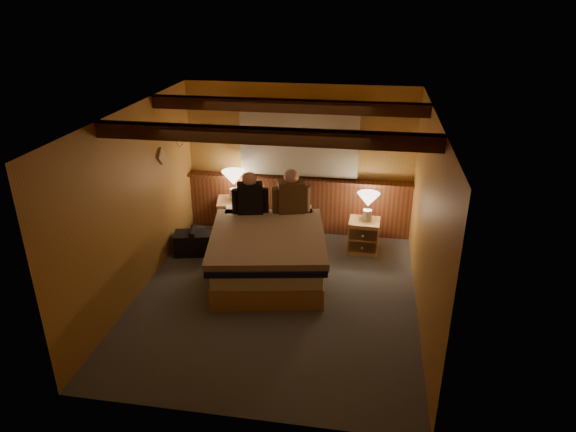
% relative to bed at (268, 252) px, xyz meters
% --- Properties ---
extents(floor, '(4.20, 4.20, 0.00)m').
position_rel_bed_xyz_m(floor, '(0.21, -0.57, -0.35)').
color(floor, '#4C4F5A').
rests_on(floor, ground).
extents(ceiling, '(4.20, 4.20, 0.00)m').
position_rel_bed_xyz_m(ceiling, '(0.21, -0.57, 2.05)').
color(ceiling, tan).
rests_on(ceiling, wall_back).
extents(wall_back, '(3.60, 0.00, 3.60)m').
position_rel_bed_xyz_m(wall_back, '(0.21, 1.53, 0.85)').
color(wall_back, '#C08E45').
rests_on(wall_back, floor).
extents(wall_left, '(0.00, 4.20, 4.20)m').
position_rel_bed_xyz_m(wall_left, '(-1.59, -0.57, 0.85)').
color(wall_left, '#C08E45').
rests_on(wall_left, floor).
extents(wall_right, '(0.00, 4.20, 4.20)m').
position_rel_bed_xyz_m(wall_right, '(2.01, -0.57, 0.85)').
color(wall_right, '#C08E45').
rests_on(wall_right, floor).
extents(wall_front, '(3.60, 0.00, 3.60)m').
position_rel_bed_xyz_m(wall_front, '(0.21, -2.67, 0.85)').
color(wall_front, '#C08E45').
rests_on(wall_front, floor).
extents(wainscot, '(3.60, 0.23, 0.94)m').
position_rel_bed_xyz_m(wainscot, '(0.21, 1.47, 0.14)').
color(wainscot, brown).
rests_on(wainscot, wall_back).
extents(curtain_window, '(2.18, 0.09, 1.11)m').
position_rel_bed_xyz_m(curtain_window, '(0.21, 1.46, 1.17)').
color(curtain_window, '#412610').
rests_on(curtain_window, wall_back).
extents(ceiling_beams, '(3.60, 1.65, 0.16)m').
position_rel_bed_xyz_m(ceiling_beams, '(0.21, -0.42, 1.96)').
color(ceiling_beams, '#412610').
rests_on(ceiling_beams, ceiling).
extents(coat_rail, '(0.05, 0.55, 0.24)m').
position_rel_bed_xyz_m(coat_rail, '(-1.51, 1.01, 1.32)').
color(coat_rail, white).
rests_on(coat_rail, wall_left).
extents(framed_print, '(0.30, 0.04, 0.25)m').
position_rel_bed_xyz_m(framed_print, '(1.56, 1.51, 1.20)').
color(framed_print, tan).
rests_on(framed_print, wall_back).
extents(bed, '(1.80, 2.18, 0.67)m').
position_rel_bed_xyz_m(bed, '(0.00, 0.00, 0.00)').
color(bed, tan).
rests_on(bed, floor).
extents(nightstand_left, '(0.64, 0.60, 0.61)m').
position_rel_bed_xyz_m(nightstand_left, '(-0.77, 1.16, -0.04)').
color(nightstand_left, tan).
rests_on(nightstand_left, floor).
extents(nightstand_right, '(0.47, 0.43, 0.50)m').
position_rel_bed_xyz_m(nightstand_right, '(1.29, 0.92, -0.10)').
color(nightstand_right, tan).
rests_on(nightstand_right, floor).
extents(lamp_left, '(0.37, 0.37, 0.48)m').
position_rel_bed_xyz_m(lamp_left, '(-0.78, 1.18, 0.60)').
color(lamp_left, silver).
rests_on(lamp_left, nightstand_left).
extents(lamp_right, '(0.33, 0.33, 0.43)m').
position_rel_bed_xyz_m(lamp_right, '(1.33, 0.95, 0.46)').
color(lamp_right, silver).
rests_on(lamp_right, nightstand_right).
extents(person_left, '(0.53, 0.29, 0.65)m').
position_rel_bed_xyz_m(person_left, '(-0.37, 0.59, 0.58)').
color(person_left, black).
rests_on(person_left, bed).
extents(person_right, '(0.55, 0.32, 0.68)m').
position_rel_bed_xyz_m(person_right, '(0.21, 0.71, 0.59)').
color(person_right, '#4F371F').
rests_on(person_right, bed).
extents(duffel_bag, '(0.62, 0.46, 0.40)m').
position_rel_bed_xyz_m(duffel_bag, '(-1.24, 0.43, -0.17)').
color(duffel_bag, black).
rests_on(duffel_bag, floor).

